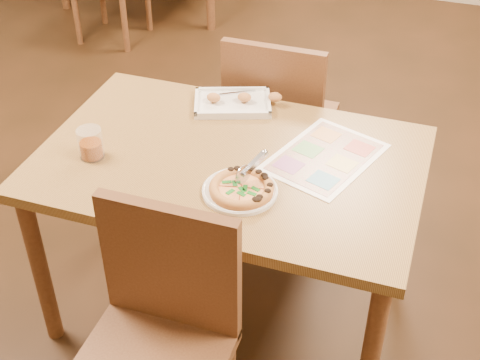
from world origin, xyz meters
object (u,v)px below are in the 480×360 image
(plate, at_px, (240,191))
(appetizer_tray, at_px, (235,103))
(glass_tumbler, at_px, (91,145))
(chair_far, at_px, (278,110))
(chair_near, at_px, (160,317))
(dining_table, at_px, (230,178))
(pizza, at_px, (241,188))
(pizza_cutter, at_px, (251,167))
(menu, at_px, (325,157))

(plate, bearing_deg, appetizer_tray, 110.84)
(plate, relative_size, glass_tumbler, 2.27)
(chair_far, distance_m, plate, 0.79)
(chair_near, height_order, chair_far, same)
(dining_table, bearing_deg, appetizer_tray, 106.09)
(chair_near, relative_size, pizza, 2.29)
(plate, relative_size, pizza_cutter, 1.94)
(chair_far, bearing_deg, menu, 121.72)
(pizza_cutter, relative_size, menu, 0.30)
(plate, relative_size, menu, 0.59)
(chair_far, xyz_separation_m, pizza_cutter, (0.12, -0.73, 0.23))
(plate, distance_m, pizza, 0.02)
(plate, height_order, pizza_cutter, pizza_cutter)
(dining_table, bearing_deg, glass_tumbler, -162.36)
(pizza_cutter, relative_size, glass_tumbler, 1.17)
(chair_near, distance_m, appetizer_tray, 0.95)
(appetizer_tray, bearing_deg, glass_tumbler, -126.69)
(chair_far, bearing_deg, dining_table, 90.00)
(pizza_cutter, bearing_deg, pizza, -167.67)
(plate, bearing_deg, pizza, -45.76)
(dining_table, relative_size, plate, 5.40)
(chair_near, xyz_separation_m, plate, (0.09, 0.43, 0.16))
(chair_far, distance_m, glass_tumbler, 0.89)
(dining_table, relative_size, glass_tumbler, 12.26)
(pizza, height_order, pizza_cutter, pizza_cutter)
(appetizer_tray, xyz_separation_m, menu, (0.40, -0.22, -0.01))
(plate, distance_m, appetizer_tray, 0.53)
(dining_table, bearing_deg, menu, 19.27)
(chair_near, bearing_deg, chair_far, 90.00)
(pizza_cutter, height_order, appetizer_tray, pizza_cutter)
(plate, height_order, appetizer_tray, appetizer_tray)
(dining_table, xyz_separation_m, glass_tumbler, (-0.45, -0.14, 0.13))
(chair_near, xyz_separation_m, menu, (0.31, 0.71, 0.16))
(menu, bearing_deg, pizza, -125.65)
(dining_table, distance_m, glass_tumbler, 0.49)
(plate, distance_m, menu, 0.35)
(pizza_cutter, distance_m, menu, 0.31)
(pizza_cutter, height_order, glass_tumbler, same)
(chair_far, xyz_separation_m, plate, (0.09, -0.77, 0.16))
(chair_near, bearing_deg, pizza_cutter, 76.40)
(chair_far, relative_size, glass_tumbler, 4.43)
(dining_table, xyz_separation_m, chair_far, (-0.00, 0.60, -0.07))
(appetizer_tray, height_order, menu, appetizer_tray)
(menu, bearing_deg, pizza_cutter, -129.47)
(dining_table, xyz_separation_m, menu, (0.31, 0.11, 0.09))
(plate, xyz_separation_m, menu, (0.21, 0.28, -0.00))
(dining_table, distance_m, menu, 0.34)
(chair_near, xyz_separation_m, appetizer_tray, (-0.10, 0.93, 0.17))
(glass_tumbler, bearing_deg, dining_table, 17.64)
(chair_far, distance_m, pizza_cutter, 0.77)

